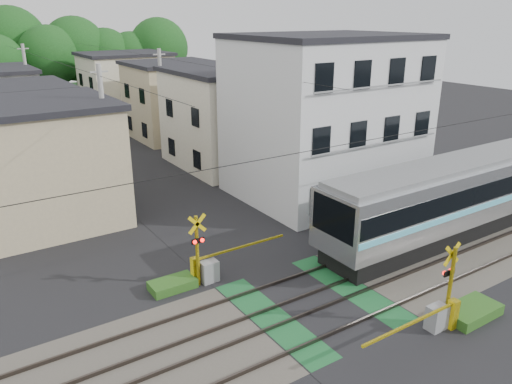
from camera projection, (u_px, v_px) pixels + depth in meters
ground at (313, 303)px, 18.86m from camera, size 120.00×120.00×0.00m
track_bed at (313, 302)px, 18.84m from camera, size 120.00×120.00×0.14m
crossing_signal_near at (441, 311)px, 17.08m from camera, size 4.74×0.65×3.09m
crossing_signal_far at (207, 266)px, 20.16m from camera, size 4.74×0.65×3.09m
apartment_block at (325, 116)px, 29.15m from camera, size 10.20×8.36×9.30m
houses_row at (102, 111)px, 38.29m from camera, size 22.07×31.35×6.80m
tree_hill at (20, 59)px, 54.12m from camera, size 40.00×13.02×11.87m
catenary at (428, 183)px, 20.74m from camera, size 60.00×5.04×7.00m
utility_poles at (95, 108)px, 35.04m from camera, size 7.90×42.00×8.00m
pedestrian at (102, 143)px, 38.84m from camera, size 0.65×0.49×1.63m
weed_patches at (349, 287)px, 19.63m from camera, size 10.25×8.80×0.40m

